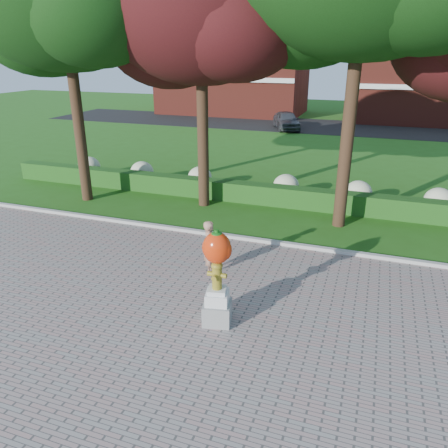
# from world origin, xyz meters

# --- Properties ---
(ground) EXTENTS (100.00, 100.00, 0.00)m
(ground) POSITION_xyz_m (0.00, 0.00, 0.00)
(ground) COLOR #265A16
(ground) RESTS_ON ground
(walkway) EXTENTS (40.00, 14.00, 0.04)m
(walkway) POSITION_xyz_m (0.00, -4.00, 0.02)
(walkway) COLOR gray
(walkway) RESTS_ON ground
(curb) EXTENTS (40.00, 0.18, 0.15)m
(curb) POSITION_xyz_m (0.00, 3.00, 0.07)
(curb) COLOR #ADADA5
(curb) RESTS_ON ground
(lawn_hedge) EXTENTS (24.00, 0.70, 0.80)m
(lawn_hedge) POSITION_xyz_m (0.00, 7.00, 0.40)
(lawn_hedge) COLOR #1A4F16
(lawn_hedge) RESTS_ON ground
(hydrangea_row) EXTENTS (20.10, 1.10, 0.99)m
(hydrangea_row) POSITION_xyz_m (0.57, 8.00, 0.55)
(hydrangea_row) COLOR #BAC395
(hydrangea_row) RESTS_ON ground
(street) EXTENTS (50.00, 8.00, 0.02)m
(street) POSITION_xyz_m (0.00, 28.00, 0.01)
(street) COLOR black
(street) RESTS_ON ground
(building_left) EXTENTS (14.00, 8.00, 7.00)m
(building_left) POSITION_xyz_m (-10.00, 34.00, 3.50)
(building_left) COLOR maroon
(building_left) RESTS_ON ground
(building_right) EXTENTS (12.00, 8.00, 6.40)m
(building_right) POSITION_xyz_m (8.00, 34.00, 3.20)
(building_right) COLOR maroon
(building_right) RESTS_ON ground
(tree_mid_left) EXTENTS (8.25, 7.04, 10.69)m
(tree_mid_left) POSITION_xyz_m (-2.10, 6.08, 7.30)
(tree_mid_left) COLOR black
(tree_mid_left) RESTS_ON ground
(hydrant_sculpture) EXTENTS (0.75, 0.75, 2.33)m
(hydrant_sculpture) POSITION_xyz_m (1.45, -1.79, 1.27)
(hydrant_sculpture) COLOR gray
(hydrant_sculpture) RESTS_ON walkway
(woman) EXTENTS (0.57, 0.67, 1.57)m
(woman) POSITION_xyz_m (0.41, 0.47, 0.82)
(woman) COLOR #AC7B62
(woman) RESTS_ON walkway
(parked_car) EXTENTS (3.22, 4.53, 1.43)m
(parked_car) POSITION_xyz_m (-2.65, 25.52, 0.74)
(parked_car) COLOR #3E4045
(parked_car) RESTS_ON street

